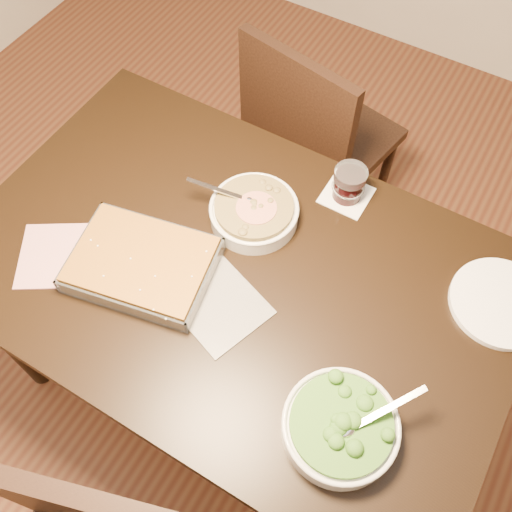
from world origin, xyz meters
TOP-DOWN VIEW (x-y plane):
  - ground at (0.00, 0.00)m, footprint 4.00×4.00m
  - table at (0.00, 0.00)m, footprint 1.40×0.90m
  - magazine_a at (-0.38, -0.17)m, footprint 0.32×0.30m
  - magazine_b at (-0.01, -0.10)m, footprint 0.31×0.26m
  - coaster at (0.14, 0.35)m, footprint 0.12×0.12m
  - stew_bowl at (-0.04, 0.16)m, footprint 0.25×0.23m
  - broccoli_bowl at (0.40, -0.23)m, footprint 0.25×0.26m
  - baking_dish at (-0.20, -0.12)m, footprint 0.39×0.31m
  - wine_tumbler at (0.14, 0.35)m, footprint 0.09×0.09m
  - dinner_plate at (0.60, 0.24)m, footprint 0.24×0.24m
  - chair_far at (-0.13, 0.71)m, footprint 0.51×0.51m

SIDE VIEW (x-z plane):
  - ground at x=0.00m, z-range 0.00..0.00m
  - chair_far at x=-0.13m, z-range 0.05..0.97m
  - table at x=0.00m, z-range 0.28..1.03m
  - coaster at x=0.14m, z-range 0.75..0.75m
  - magazine_b at x=-0.01m, z-range 0.75..0.75m
  - magazine_a at x=-0.38m, z-range 0.75..0.76m
  - dinner_plate at x=0.60m, z-range 0.75..0.77m
  - baking_dish at x=-0.20m, z-range 0.75..0.81m
  - stew_bowl at x=-0.04m, z-range 0.74..0.83m
  - broccoli_bowl at x=0.40m, z-range 0.74..0.83m
  - wine_tumbler at x=0.14m, z-range 0.76..0.85m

